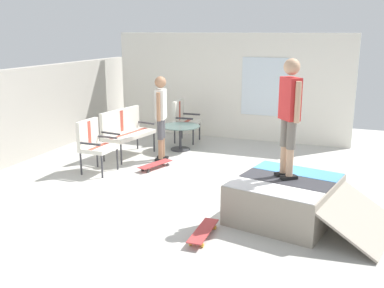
{
  "coord_description": "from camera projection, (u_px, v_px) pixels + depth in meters",
  "views": [
    {
      "loc": [
        -6.96,
        -2.61,
        2.69
      ],
      "look_at": [
        0.23,
        0.15,
        0.7
      ],
      "focal_mm": 41.5,
      "sensor_mm": 36.0,
      "label": 1
    }
  ],
  "objects": [
    {
      "name": "skate_ramp",
      "position": [
        287.0,
        199.0,
        6.45
      ],
      "size": [
        1.85,
        2.37,
        0.6
      ],
      "color": "gray",
      "rests_on": "ground_plane"
    },
    {
      "name": "skateboard_by_bench",
      "position": [
        155.0,
        164.0,
        8.84
      ],
      "size": [
        0.82,
        0.45,
        0.1
      ],
      "color": "#B23838",
      "rests_on": "ground_plane"
    },
    {
      "name": "person_watching",
      "position": [
        161.0,
        112.0,
        9.19
      ],
      "size": [
        0.47,
        0.29,
        1.77
      ],
      "color": "black",
      "rests_on": "ground_plane"
    },
    {
      "name": "ground_plane",
      "position": [
        195.0,
        189.0,
        7.88
      ],
      "size": [
        12.0,
        12.0,
        0.1
      ],
      "primitive_type": "cube",
      "color": "beige"
    },
    {
      "name": "patio_bench",
      "position": [
        125.0,
        128.0,
        9.62
      ],
      "size": [
        1.32,
        0.74,
        1.02
      ],
      "color": "#38383D",
      "rests_on": "ground_plane"
    },
    {
      "name": "patio_table",
      "position": [
        180.0,
        133.0,
        10.14
      ],
      "size": [
        0.9,
        0.9,
        0.57
      ],
      "color": "#38383D",
      "rests_on": "ground_plane"
    },
    {
      "name": "skateboard_spare",
      "position": [
        203.0,
        231.0,
        5.91
      ],
      "size": [
        0.8,
        0.22,
        0.1
      ],
      "color": "#B23838",
      "rests_on": "ground_plane"
    },
    {
      "name": "house_facade",
      "position": [
        230.0,
        86.0,
        11.15
      ],
      "size": [
        0.23,
        6.0,
        2.62
      ],
      "color": "white",
      "rests_on": "ground_plane"
    },
    {
      "name": "patio_chair_by_wall",
      "position": [
        93.0,
        141.0,
        8.52
      ],
      "size": [
        0.63,
        0.56,
        1.02
      ],
      "color": "#38383D",
      "rests_on": "ground_plane"
    },
    {
      "name": "person_skater",
      "position": [
        290.0,
        110.0,
        6.23
      ],
      "size": [
        0.39,
        0.36,
        1.72
      ],
      "color": "black",
      "rests_on": "skate_ramp"
    },
    {
      "name": "back_wall_cinderblock",
      "position": [
        11.0,
        117.0,
        9.01
      ],
      "size": [
        9.0,
        0.2,
        1.93
      ],
      "color": "#ADA89E",
      "rests_on": "ground_plane"
    },
    {
      "name": "patio_chair_near_house",
      "position": [
        183.0,
        117.0,
        10.88
      ],
      "size": [
        0.65,
        0.59,
        1.02
      ],
      "color": "#38383D",
      "rests_on": "ground_plane"
    }
  ]
}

